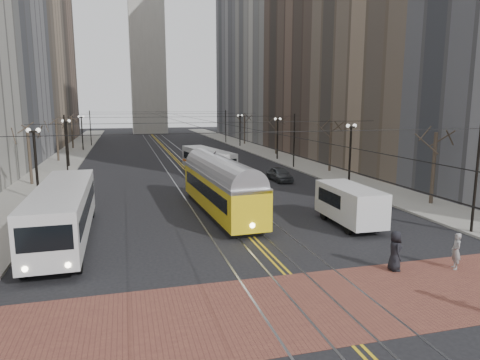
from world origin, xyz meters
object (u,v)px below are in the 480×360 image
transit_bus (64,214)px  pedestrian_b (456,251)px  rear_bus (208,162)px  sedan_grey (280,174)px  cargo_van (350,206)px  pedestrian_a (395,251)px  sedan_silver (222,164)px  streetcar (221,191)px

transit_bus → pedestrian_b: size_ratio=7.31×
rear_bus → sedan_grey: size_ratio=2.63×
cargo_van → transit_bus: bearing=176.9°
cargo_van → pedestrian_a: 7.53m
cargo_van → pedestrian_a: size_ratio=3.05×
transit_bus → cargo_van: bearing=-4.9°
sedan_silver → pedestrian_b: 32.65m
cargo_van → pedestrian_b: size_ratio=3.31×
rear_bus → cargo_van: rear_bus is taller
sedan_grey → pedestrian_a: (-3.14, -23.78, 0.25)m
cargo_van → sedan_grey: bearing=86.3°
transit_bus → sedan_silver: size_ratio=2.50×
pedestrian_a → cargo_van: bearing=2.9°
transit_bus → cargo_van: transit_bus is taller
transit_bus → pedestrian_b: bearing=-27.3°
sedan_silver → pedestrian_b: bearing=-79.3°
rear_bus → pedestrian_a: 29.57m
rear_bus → sedan_grey: bearing=-51.4°
transit_bus → sedan_grey: transit_bus is taller
cargo_van → sedan_silver: 24.66m
pedestrian_a → pedestrian_b: size_ratio=1.09×
transit_bus → pedestrian_a: bearing=-29.8°
streetcar → pedestrian_b: 15.66m
rear_bus → transit_bus: bearing=-130.2°
streetcar → pedestrian_b: bearing=-60.7°
streetcar → rear_bus: (2.30, 16.77, -0.16)m
streetcar → rear_bus: 16.93m
rear_bus → cargo_van: 22.63m
transit_bus → streetcar: 10.70m
pedestrian_b → cargo_van: bearing=-150.6°
transit_bus → rear_bus: bearing=59.0°
transit_bus → rear_bus: transit_bus is taller
cargo_van → sedan_grey: (1.39, 16.46, -0.57)m
streetcar → cargo_van: streetcar is taller
transit_bus → pedestrian_a: (15.39, -8.59, -0.63)m
sedan_silver → pedestrian_b: (3.85, -32.42, 0.04)m
streetcar → sedan_grey: streetcar is taller
rear_bus → cargo_van: size_ratio=1.89×
rear_bus → pedestrian_b: rear_bus is taller
streetcar → pedestrian_b: size_ratio=7.70×
transit_bus → pedestrian_b: 20.46m
rear_bus → pedestrian_b: size_ratio=6.26×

